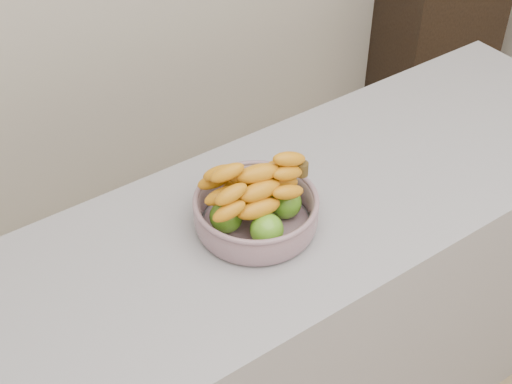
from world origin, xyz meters
The scene contains 3 objects.
counter centered at (0.00, 0.77, 0.45)m, with size 2.00×0.60×0.90m, color gray.
cabinet centered at (1.65, 1.78, 0.43)m, with size 0.48×0.38×0.86m, color black.
fruit_bowl centered at (-0.08, 0.77, 0.95)m, with size 0.28×0.28×0.17m.
Camera 1 is at (-0.77, -0.20, 2.00)m, focal length 50.00 mm.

